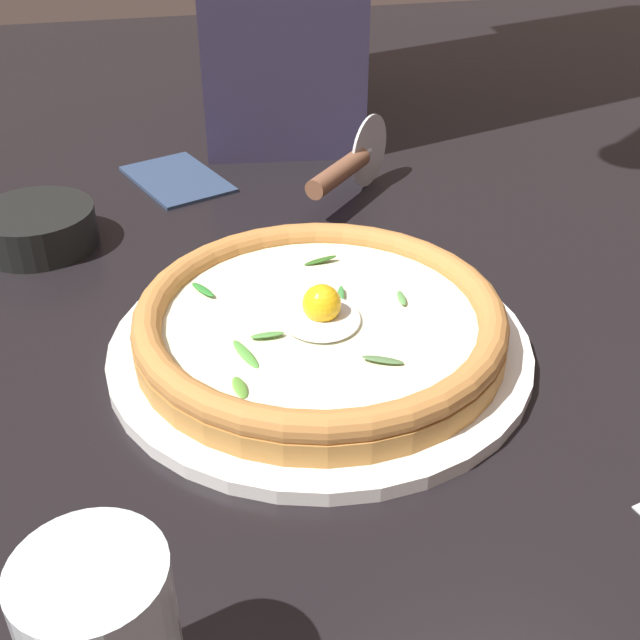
% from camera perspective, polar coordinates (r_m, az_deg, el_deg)
% --- Properties ---
extents(ground_plane, '(2.40, 2.40, 0.03)m').
position_cam_1_polar(ground_plane, '(0.71, 1.69, -1.18)').
color(ground_plane, black).
rests_on(ground_plane, ground).
extents(pizza_plate, '(0.34, 0.34, 0.01)m').
position_cam_1_polar(pizza_plate, '(0.66, -0.00, -1.89)').
color(pizza_plate, white).
rests_on(pizza_plate, ground).
extents(pizza, '(0.30, 0.30, 0.05)m').
position_cam_1_polar(pizza, '(0.64, -0.00, -0.10)').
color(pizza, '#BC823D').
rests_on(pizza, pizza_plate).
extents(side_bowl, '(0.12, 0.12, 0.04)m').
position_cam_1_polar(side_bowl, '(0.86, -19.50, 6.20)').
color(side_bowl, black).
rests_on(side_bowl, ground).
extents(pizza_cutter, '(0.13, 0.12, 0.08)m').
position_cam_1_polar(pizza_cutter, '(0.90, 2.01, 10.91)').
color(pizza_cutter, silver).
rests_on(pizza_cutter, ground).
extents(folded_napkin, '(0.16, 0.13, 0.01)m').
position_cam_1_polar(folded_napkin, '(0.98, -10.14, 9.94)').
color(folded_napkin, navy).
rests_on(folded_napkin, ground).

